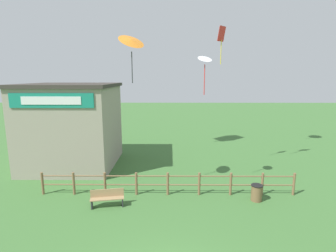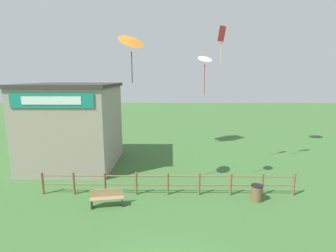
# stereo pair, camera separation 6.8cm
# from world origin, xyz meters

# --- Properties ---
(wooden_fence) EXTENTS (14.32, 0.14, 1.30)m
(wooden_fence) POSITION_xyz_m (0.00, 7.00, 0.72)
(wooden_fence) COLOR brown
(wooden_fence) RESTS_ON ground_plane
(seaside_building) EXTENTS (6.41, 6.48, 6.09)m
(seaside_building) POSITION_xyz_m (-7.12, 12.16, 3.06)
(seaside_building) COLOR gray
(seaside_building) RESTS_ON ground_plane
(park_bench_near_fence) EXTENTS (1.74, 0.68, 0.90)m
(park_bench_near_fence) POSITION_xyz_m (-3.10, 5.61, 0.49)
(park_bench_near_fence) COLOR #9E7F56
(park_bench_near_fence) RESTS_ON ground_plane
(trash_bin) EXTENTS (0.62, 0.62, 0.89)m
(trash_bin) POSITION_xyz_m (4.79, 6.30, 0.45)
(trash_bin) COLOR brown
(trash_bin) RESTS_ON ground_plane
(kite_orange_delta) EXTENTS (1.81, 1.77, 2.57)m
(kite_orange_delta) POSITION_xyz_m (-1.87, 7.14, 8.38)
(kite_orange_delta) COLOR orange
(kite_red_diamond) EXTENTS (0.63, 0.63, 2.44)m
(kite_red_diamond) POSITION_xyz_m (3.51, 11.17, 9.09)
(kite_red_diamond) COLOR red
(kite_white_delta) EXTENTS (0.98, 0.94, 2.20)m
(kite_white_delta) POSITION_xyz_m (2.03, 7.91, 7.45)
(kite_white_delta) COLOR white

